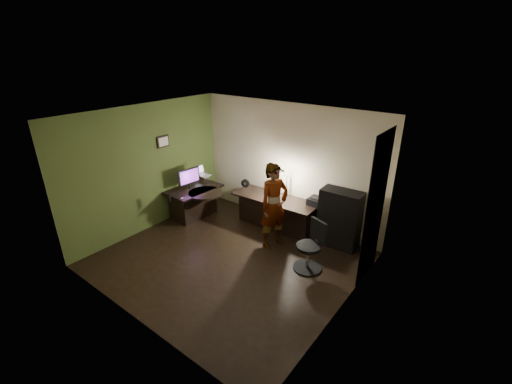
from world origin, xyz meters
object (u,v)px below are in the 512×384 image
Objects in this scene: monitor at (189,182)px; office_chair at (309,247)px; desk_left at (195,202)px; cabinet at (340,219)px; desk_right at (275,213)px; person at (274,206)px.

monitor is 0.60× the size of office_chair.
cabinet reaches higher than desk_left.
desk_right reaches higher than desk_left.
person reaches higher than office_chair.
desk_left is 0.64× the size of desk_right.
cabinet reaches higher than monitor.
cabinet is at bearing 5.14° from desk_right.
cabinet is at bearing -34.27° from person.
person is (-1.05, -0.78, 0.27)m from cabinet.
cabinet is 1.33m from person.
monitor is at bearing 113.35° from person.
desk_right is at bearing 28.28° from monitor.
cabinet is (1.43, 0.18, 0.24)m from desk_right.
desk_right is 1.63m from office_chair.
desk_left is 2.26m from person.
desk_right is 1.60× the size of cabinet.
person is at bearing -59.15° from desk_right.
person is (0.38, -0.59, 0.51)m from desk_right.
person is at bearing -145.68° from cabinet.
desk_right is (1.81, 0.69, 0.00)m from desk_left.
monitor is 2.27m from person.
office_chair is at bearing -35.70° from desk_right.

